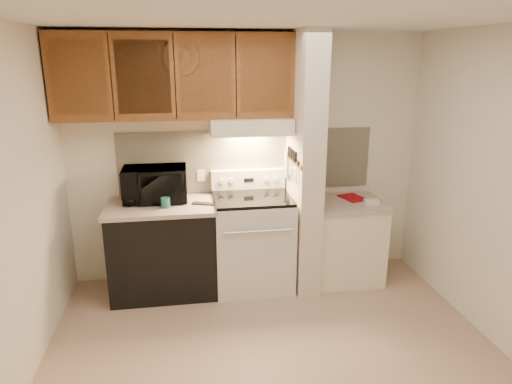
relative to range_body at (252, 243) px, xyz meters
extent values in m
plane|color=tan|center=(0.00, -1.16, -0.46)|extent=(3.60, 3.60, 0.00)
plane|color=white|center=(0.00, -1.16, 2.04)|extent=(3.60, 3.60, 0.00)
cube|color=white|center=(0.00, 0.34, 0.79)|extent=(3.60, 2.50, 0.02)
cube|color=white|center=(-1.80, -1.16, 0.79)|extent=(0.02, 3.00, 2.50)
cube|color=white|center=(1.80, -1.16, 0.79)|extent=(0.02, 3.00, 2.50)
cube|color=beige|center=(0.00, 0.33, 0.78)|extent=(2.60, 0.02, 0.63)
cube|color=silver|center=(0.00, 0.00, 0.00)|extent=(0.76, 0.65, 0.92)
cube|color=black|center=(0.00, -0.32, 0.04)|extent=(0.50, 0.01, 0.30)
cylinder|color=silver|center=(0.00, -0.35, 0.26)|extent=(0.65, 0.02, 0.02)
cube|color=black|center=(0.00, 0.00, 0.48)|extent=(0.74, 0.64, 0.03)
cube|color=silver|center=(0.00, 0.28, 0.59)|extent=(0.76, 0.08, 0.20)
cube|color=black|center=(0.00, 0.24, 0.59)|extent=(0.10, 0.01, 0.04)
cylinder|color=silver|center=(-0.28, 0.24, 0.59)|extent=(0.05, 0.02, 0.05)
cylinder|color=silver|center=(-0.18, 0.24, 0.59)|extent=(0.05, 0.02, 0.05)
cylinder|color=silver|center=(0.18, 0.24, 0.59)|extent=(0.05, 0.02, 0.05)
cylinder|color=silver|center=(0.28, 0.24, 0.59)|extent=(0.05, 0.02, 0.05)
cube|color=black|center=(-0.88, 0.01, -0.03)|extent=(1.00, 0.63, 0.87)
cube|color=#BCA493|center=(-0.88, 0.01, 0.43)|extent=(1.04, 0.67, 0.04)
cube|color=black|center=(-0.48, -0.05, 0.46)|extent=(0.22, 0.13, 0.01)
cylinder|color=#216456|center=(-0.83, -0.09, 0.50)|extent=(0.10, 0.10, 0.10)
cube|color=#F4ECCE|center=(-0.48, 0.32, 0.64)|extent=(0.08, 0.01, 0.12)
imported|color=black|center=(-0.93, 0.15, 0.62)|extent=(0.60, 0.41, 0.33)
cube|color=beige|center=(0.51, -0.01, 0.79)|extent=(0.22, 0.70, 2.50)
cube|color=brown|center=(0.39, -0.01, 0.84)|extent=(0.01, 0.70, 0.04)
cube|color=black|center=(0.39, -0.06, 0.86)|extent=(0.02, 0.42, 0.04)
cube|color=silver|center=(0.38, -0.23, 0.76)|extent=(0.01, 0.03, 0.16)
cylinder|color=black|center=(0.38, -0.20, 0.91)|extent=(0.02, 0.02, 0.10)
cube|color=silver|center=(0.38, -0.14, 0.75)|extent=(0.01, 0.04, 0.18)
cylinder|color=black|center=(0.38, -0.14, 0.91)|extent=(0.02, 0.02, 0.10)
cube|color=silver|center=(0.38, -0.04, 0.74)|extent=(0.01, 0.04, 0.20)
cylinder|color=black|center=(0.38, -0.05, 0.91)|extent=(0.02, 0.02, 0.10)
cube|color=silver|center=(0.38, 0.03, 0.76)|extent=(0.01, 0.04, 0.16)
cylinder|color=black|center=(0.38, 0.03, 0.91)|extent=(0.02, 0.02, 0.10)
cube|color=silver|center=(0.38, 0.12, 0.75)|extent=(0.01, 0.04, 0.18)
cylinder|color=black|center=(0.38, 0.10, 0.91)|extent=(0.02, 0.02, 0.10)
cube|color=gray|center=(0.38, 0.17, 0.76)|extent=(0.03, 0.11, 0.27)
cube|color=#F4ECCE|center=(0.97, -0.01, -0.06)|extent=(0.70, 0.60, 0.81)
cube|color=#BCA493|center=(0.97, -0.01, 0.37)|extent=(0.74, 0.64, 0.04)
cube|color=#A20910|center=(1.07, 0.09, 0.39)|extent=(0.28, 0.33, 0.01)
cube|color=white|center=(1.19, -0.11, 0.41)|extent=(0.16, 0.12, 0.04)
cube|color=#F4ECCE|center=(0.00, 0.12, 1.17)|extent=(0.78, 0.44, 0.15)
cube|color=#F4ECCE|center=(0.00, -0.08, 1.12)|extent=(0.78, 0.04, 0.06)
cube|color=brown|center=(-0.69, 0.17, 1.62)|extent=(2.18, 0.33, 0.77)
cube|color=brown|center=(-1.51, 0.01, 1.62)|extent=(0.46, 0.01, 0.63)
cube|color=black|center=(-1.23, 0.01, 1.62)|extent=(0.01, 0.01, 0.73)
cube|color=brown|center=(-0.96, 0.01, 1.62)|extent=(0.46, 0.01, 0.63)
cube|color=black|center=(-0.69, 0.01, 1.62)|extent=(0.01, 0.01, 0.73)
cube|color=brown|center=(-0.42, 0.01, 1.62)|extent=(0.46, 0.01, 0.63)
cube|color=black|center=(-0.14, 0.01, 1.62)|extent=(0.01, 0.01, 0.73)
cube|color=brown|center=(0.13, 0.01, 1.62)|extent=(0.46, 0.01, 0.63)
camera|label=1|loc=(-0.63, -4.20, 1.79)|focal=32.00mm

